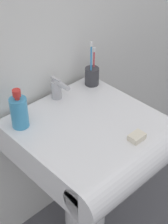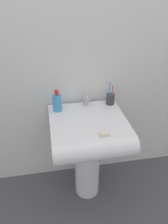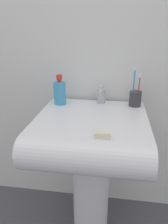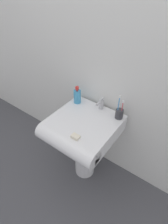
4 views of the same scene
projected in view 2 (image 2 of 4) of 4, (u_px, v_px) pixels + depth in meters
ground_plane at (87, 189)px, 1.95m from camera, size 6.00×6.00×0.00m
wall_back at (80, 45)px, 1.59m from camera, size 5.00×0.05×2.40m
sink_pedestal at (87, 164)px, 1.80m from camera, size 0.20×0.20×0.60m
sink_basin at (89, 132)px, 1.56m from camera, size 0.55×0.58×0.15m
faucet at (86, 99)px, 1.72m from camera, size 0.05×0.11×0.10m
toothbrush_cup at (110, 99)px, 1.73m from camera, size 0.07×0.07×0.22m
soap_bottle at (57, 102)px, 1.63m from camera, size 0.07×0.07×0.17m
bar_soap at (104, 134)px, 1.39m from camera, size 0.06×0.04×0.02m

